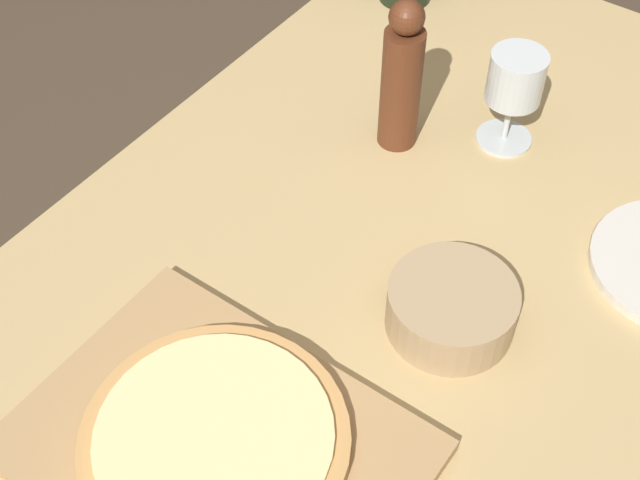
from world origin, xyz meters
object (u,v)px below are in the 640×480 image
(pizza, at_px, (215,439))
(wine_glass, at_px, (515,82))
(pepper_mill, at_px, (402,78))
(small_bowl, at_px, (451,308))

(pizza, bearing_deg, wine_glass, 88.56)
(pepper_mill, height_order, wine_glass, pepper_mill)
(small_bowl, bearing_deg, pizza, -111.48)
(pepper_mill, height_order, small_bowl, pepper_mill)
(pepper_mill, relative_size, wine_glass, 1.56)
(wine_glass, bearing_deg, pizza, -91.44)
(pizza, xyz_separation_m, wine_glass, (0.01, 0.59, 0.07))
(pepper_mill, relative_size, small_bowl, 1.51)
(pepper_mill, bearing_deg, wine_glass, 35.25)
(small_bowl, bearing_deg, pepper_mill, 133.16)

